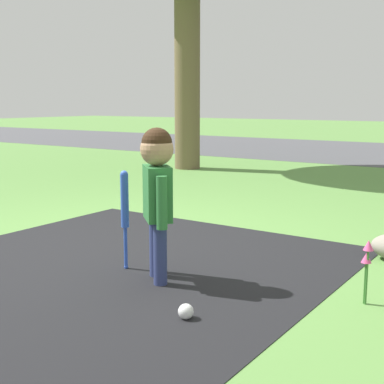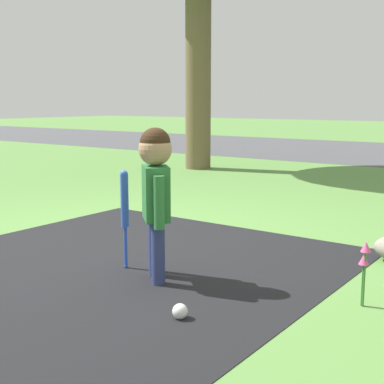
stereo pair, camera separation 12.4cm
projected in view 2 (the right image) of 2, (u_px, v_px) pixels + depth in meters
The scene contains 4 objects.
ground_plane at pixel (135, 243), 4.51m from camera, with size 60.00×60.00×0.00m, color #5B8C42.
child at pixel (156, 183), 3.46m from camera, with size 0.32×0.30×1.02m.
baseball_bat at pixel (125, 205), 3.75m from camera, with size 0.06×0.06×0.71m.
sports_ball at pixel (180, 311), 2.92m from camera, with size 0.09×0.09×0.09m.
Camera 2 is at (2.97, -3.24, 1.18)m, focal length 50.00 mm.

